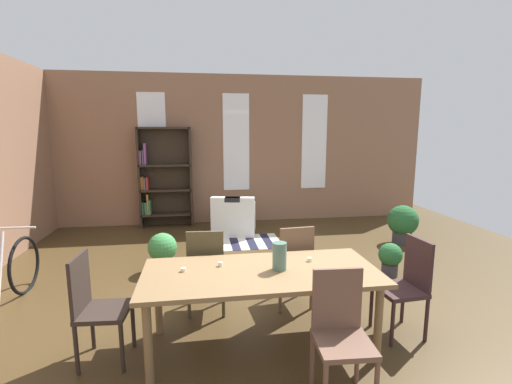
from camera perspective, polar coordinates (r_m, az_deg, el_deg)
The scene contains 22 objects.
ground_plane at distance 4.52m, azimuth 2.07°, elevation -16.20°, with size 9.73×9.73×0.00m, color #43321B.
back_wall_brick at distance 7.84m, azimuth -3.15°, elevation 6.58°, with size 8.30×0.12×3.09m, color #90654C.
window_pane_0 at distance 7.78m, azimuth -15.79°, elevation 7.35°, with size 0.55×0.02×2.01m, color white.
window_pane_1 at distance 7.76m, azimuth -3.11°, elevation 7.70°, with size 0.55×0.02×2.01m, color white.
window_pane_2 at distance 8.11m, azimuth 9.06°, elevation 7.68°, with size 0.55×0.02×2.01m, color white.
dining_table at distance 3.36m, azimuth 0.81°, elevation -13.32°, with size 2.10×0.94×0.73m.
vase_on_table at distance 3.32m, azimuth 3.68°, elevation -9.95°, with size 0.13×0.13×0.25m, color #4C7266.
tealight_candle_0 at distance 3.37m, azimuth -11.28°, elevation -11.79°, with size 0.04×0.04×0.03m, color silver.
tealight_candle_1 at distance 3.58m, azimuth 8.34°, elevation -10.37°, with size 0.04×0.04×0.04m, color silver.
tealight_candle_2 at distance 3.44m, azimuth -5.59°, elevation -11.13°, with size 0.04×0.04×0.04m, color silver.
dining_chair_near_right at distance 2.94m, azimuth 13.07°, elevation -20.30°, with size 0.42×0.42×0.95m.
dining_chair_head_left at distance 3.50m, azimuth -23.80°, elevation -15.79°, with size 0.43×0.43×0.95m.
dining_chair_head_right at distance 3.90m, azimuth 22.43°, elevation -13.02°, with size 0.43×0.43×0.95m.
dining_chair_far_left at distance 4.02m, azimuth -7.78°, elevation -11.68°, with size 0.43×0.43×0.95m.
dining_chair_far_right at distance 4.14m, azimuth 5.82°, elevation -10.98°, with size 0.43×0.43×0.95m.
bookshelf_tall at distance 7.66m, azimuth -14.36°, elevation 2.21°, with size 1.05×0.28×2.02m.
armchair_white at distance 7.07m, azimuth -3.43°, elevation -4.18°, with size 0.94×0.94×0.75m.
bicycle_second at distance 4.94m, azimuth -35.00°, elevation -11.24°, with size 0.44×1.72×0.90m.
potted_plant_by_shelf at distance 5.34m, azimuth -14.37°, elevation -8.79°, with size 0.40×0.40×0.55m.
potted_plant_corner at distance 5.36m, azimuth 20.20°, elevation -9.60°, with size 0.32×0.32×0.46m.
potted_plant_window at distance 6.88m, azimuth 21.91°, elevation -4.43°, with size 0.52×0.52×0.68m.
striped_rug at distance 6.56m, azimuth -1.44°, elevation -7.75°, with size 1.18×0.91×0.01m.
Camera 1 is at (-0.78, -3.99, 1.97)m, focal length 25.65 mm.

